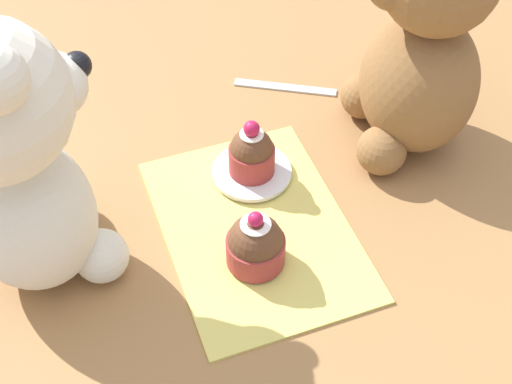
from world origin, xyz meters
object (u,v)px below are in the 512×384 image
at_px(cupcake_near_tan_bear, 252,153).
at_px(teddy_bear_tan, 422,47).
at_px(cupcake_near_cream_bear, 256,244).
at_px(teaspoon, 285,87).
at_px(saucer_plate, 252,172).
at_px(teddy_bear_cream, 14,160).

bearing_deg(cupcake_near_tan_bear, teddy_bear_tan, -90.11).
distance_m(cupcake_near_cream_bear, teaspoon, 0.27).
bearing_deg(cupcake_near_tan_bear, saucer_plate, -14.04).
relative_size(teddy_bear_cream, teaspoon, 2.26).
relative_size(teddy_bear_cream, saucer_plate, 3.31).
bearing_deg(teddy_bear_cream, cupcake_near_cream_bear, -126.67).
xyz_separation_m(cupcake_near_tan_bear, teaspoon, (0.13, -0.09, -0.03)).
distance_m(teddy_bear_cream, teddy_bear_tan, 0.41).
xyz_separation_m(saucer_plate, cupcake_near_tan_bear, (-0.00, 0.00, 0.03)).
height_order(saucer_plate, teaspoon, saucer_plate).
bearing_deg(teddy_bear_tan, saucer_plate, -76.20).
relative_size(saucer_plate, cupcake_near_tan_bear, 1.25).
distance_m(cupcake_near_cream_bear, cupcake_near_tan_bear, 0.12).
bearing_deg(cupcake_near_tan_bear, teaspoon, -35.21).
bearing_deg(teaspoon, cupcake_near_cream_bear, 92.07).
bearing_deg(teaspoon, cupcake_near_tan_bear, 84.81).
bearing_deg(teddy_bear_tan, teaspoon, -129.49).
bearing_deg(cupcake_near_cream_bear, saucer_plate, -18.17).
bearing_deg(teddy_bear_cream, teaspoon, -78.13).
xyz_separation_m(teddy_bear_cream, teaspoon, (0.17, -0.31, -0.14)).
bearing_deg(teaspoon, teddy_bear_tan, 156.61).
relative_size(teddy_bear_cream, teddy_bear_tan, 1.04).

